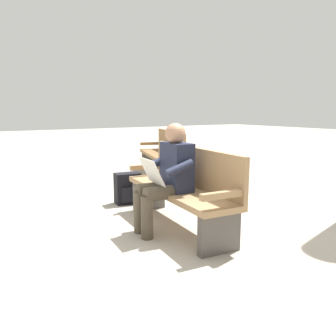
# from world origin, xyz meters

# --- Properties ---
(ground_plane) EXTENTS (40.00, 40.00, 0.00)m
(ground_plane) POSITION_xyz_m (0.00, 0.00, 0.00)
(ground_plane) COLOR #A89E8E
(bench_near) EXTENTS (1.84, 0.65, 0.90)m
(bench_near) POSITION_xyz_m (-0.01, -0.07, 0.46)
(bench_near) COLOR #9E7A51
(bench_near) RESTS_ON ground
(person_seated) EXTENTS (0.60, 0.60, 1.18)m
(person_seated) POSITION_xyz_m (-0.05, 0.17, 0.63)
(person_seated) COLOR #1E2338
(person_seated) RESTS_ON ground
(backpack) EXTENTS (0.28, 0.38, 0.44)m
(backpack) POSITION_xyz_m (1.22, 0.03, 0.21)
(backpack) COLOR black
(backpack) RESTS_ON ground
(bench_far) EXTENTS (1.86, 0.99, 0.90)m
(bench_far) POSITION_xyz_m (2.70, -1.50, 0.46)
(bench_far) COLOR olive
(bench_far) RESTS_ON ground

